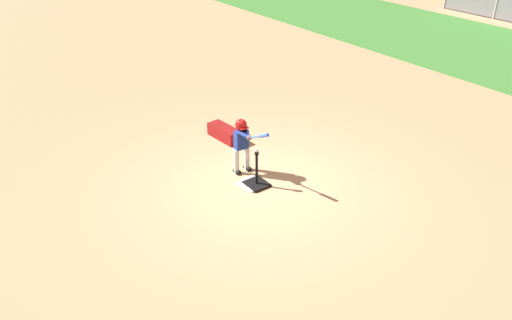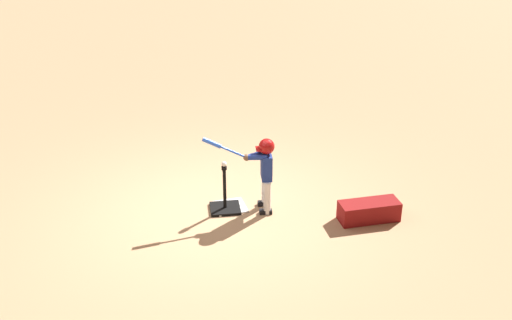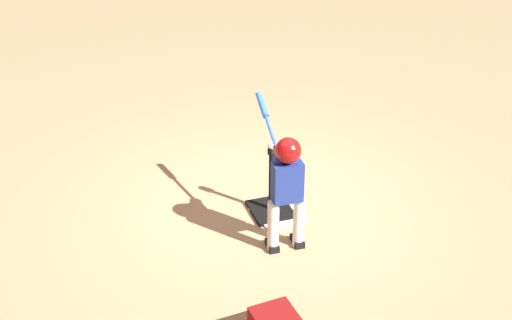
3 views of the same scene
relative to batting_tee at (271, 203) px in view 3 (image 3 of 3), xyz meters
name	(u,v)px [view 3 (image 3 of 3)]	position (x,y,z in m)	size (l,w,h in m)	color
ground_plane	(259,205)	(0.15, 0.07, -0.10)	(90.00, 90.00, 0.00)	tan
home_plate	(279,214)	(-0.08, -0.05, -0.09)	(0.44, 0.44, 0.02)	white
batting_tee	(271,203)	(0.00, 0.00, 0.00)	(0.43, 0.39, 0.70)	black
batter_child	(286,178)	(-0.55, 0.07, 0.61)	(1.00, 0.35, 1.17)	silver
baseball	(272,145)	(0.00, 0.00, 0.64)	(0.07, 0.07, 0.07)	white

